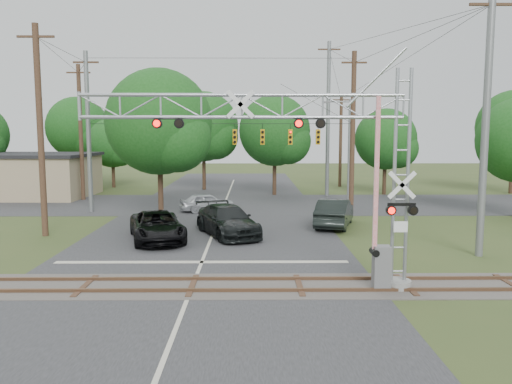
{
  "coord_description": "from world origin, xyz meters",
  "views": [
    {
      "loc": [
        2.23,
        -16.1,
        5.69
      ],
      "look_at": [
        2.42,
        7.5,
        2.92
      ],
      "focal_mm": 35.0,
      "sensor_mm": 36.0,
      "label": 1
    }
  ],
  "objects_px": {
    "sedan_silver": "(207,202)",
    "streetlight": "(347,146)",
    "crossing_gantry": "(304,155)",
    "traffic_signal_span": "(233,134)",
    "car_dark": "(227,220)",
    "pickup_black": "(157,226)"
  },
  "relations": [
    {
      "from": "crossing_gantry",
      "to": "streetlight",
      "type": "relative_size",
      "value": 1.43
    },
    {
      "from": "car_dark",
      "to": "streetlight",
      "type": "height_order",
      "value": "streetlight"
    },
    {
      "from": "sedan_silver",
      "to": "streetlight",
      "type": "relative_size",
      "value": 0.47
    },
    {
      "from": "traffic_signal_span",
      "to": "pickup_black",
      "type": "distance_m",
      "value": 11.64
    },
    {
      "from": "traffic_signal_span",
      "to": "pickup_black",
      "type": "relative_size",
      "value": 3.44
    },
    {
      "from": "pickup_black",
      "to": "crossing_gantry",
      "type": "bearing_deg",
      "value": -67.42
    },
    {
      "from": "traffic_signal_span",
      "to": "streetlight",
      "type": "height_order",
      "value": "traffic_signal_span"
    },
    {
      "from": "pickup_black",
      "to": "car_dark",
      "type": "bearing_deg",
      "value": 4.21
    },
    {
      "from": "crossing_gantry",
      "to": "pickup_black",
      "type": "relative_size",
      "value": 2.14
    },
    {
      "from": "pickup_black",
      "to": "car_dark",
      "type": "relative_size",
      "value": 0.97
    },
    {
      "from": "crossing_gantry",
      "to": "pickup_black",
      "type": "bearing_deg",
      "value": 129.17
    },
    {
      "from": "crossing_gantry",
      "to": "sedan_silver",
      "type": "xyz_separation_m",
      "value": [
        -5.14,
        18.58,
        -4.27
      ]
    },
    {
      "from": "traffic_signal_span",
      "to": "streetlight",
      "type": "xyz_separation_m",
      "value": [
        9.05,
        4.15,
        -0.98
      ]
    },
    {
      "from": "sedan_silver",
      "to": "crossing_gantry",
      "type": "bearing_deg",
      "value": 176.51
    },
    {
      "from": "crossing_gantry",
      "to": "streetlight",
      "type": "bearing_deg",
      "value": 75.5
    },
    {
      "from": "crossing_gantry",
      "to": "streetlight",
      "type": "height_order",
      "value": "streetlight"
    },
    {
      "from": "crossing_gantry",
      "to": "traffic_signal_span",
      "type": "bearing_deg",
      "value": 99.96
    },
    {
      "from": "traffic_signal_span",
      "to": "car_dark",
      "type": "relative_size",
      "value": 3.33
    },
    {
      "from": "car_dark",
      "to": "sedan_silver",
      "type": "distance_m",
      "value": 8.92
    },
    {
      "from": "sedan_silver",
      "to": "streetlight",
      "type": "xyz_separation_m",
      "value": [
        10.97,
        3.94,
        4.03
      ]
    },
    {
      "from": "traffic_signal_span",
      "to": "sedan_silver",
      "type": "xyz_separation_m",
      "value": [
        -1.92,
        0.22,
        -5.01
      ]
    },
    {
      "from": "pickup_black",
      "to": "streetlight",
      "type": "bearing_deg",
      "value": 31.22
    }
  ]
}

